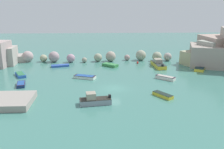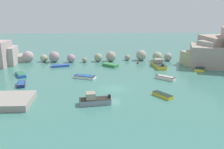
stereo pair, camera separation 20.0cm
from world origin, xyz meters
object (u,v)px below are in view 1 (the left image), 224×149
stone_dock (1,101)px  moored_boat_11 (20,75)px  moored_boat_9 (21,84)px  moored_boat_6 (110,65)px  moored_boat_10 (15,98)px  channel_buoy (138,63)px  moored_boat_3 (200,68)px  moored_boat_5 (85,77)px  moored_boat_1 (165,78)px  moored_boat_2 (95,100)px  moored_boat_7 (60,66)px  moored_boat_8 (163,95)px  moored_boat_0 (158,64)px

stone_dock → moored_boat_11: (-1.61, 14.64, -0.18)m
stone_dock → moored_boat_9: size_ratio=2.69×
moored_boat_6 → moored_boat_10: 25.10m
stone_dock → channel_buoy: 33.75m
moored_boat_3 → moored_boat_5: moored_boat_3 is taller
moored_boat_10 → stone_dock: bearing=-179.7°
moored_boat_1 → moored_boat_11: bearing=-146.6°
moored_boat_2 → moored_boat_5: (-2.28, 13.13, -0.33)m
moored_boat_5 → moored_boat_7: size_ratio=1.07×
moored_boat_8 → moored_boat_5: bearing=-164.0°
channel_buoy → moored_boat_10: size_ratio=0.20×
stone_dock → moored_boat_5: size_ratio=2.00×
moored_boat_1 → moored_boat_9: size_ratio=1.11×
moored_boat_2 → moored_boat_8: size_ratio=1.36×
moored_boat_0 → stone_dock: bearing=124.0°
channel_buoy → moored_boat_11: moored_boat_11 is taller
channel_buoy → moored_boat_11: bearing=-158.8°
moored_boat_5 → moored_boat_8: size_ratio=1.28×
moored_boat_7 → moored_boat_2: bearing=95.6°
stone_dock → moored_boat_0: bearing=37.7°
moored_boat_5 → moored_boat_6: 10.64m
moored_boat_6 → moored_boat_9: 21.17m
stone_dock → moored_boat_6: size_ratio=2.37×
stone_dock → moored_boat_6: 27.54m
moored_boat_3 → moored_boat_11: 38.29m
moored_boat_1 → moored_boat_8: moored_boat_1 is taller
stone_dock → moored_boat_10: size_ratio=3.64×
moored_boat_3 → moored_boat_6: size_ratio=1.40×
moored_boat_5 → moored_boat_9: (-11.08, -4.20, -0.01)m
channel_buoy → moored_boat_3: moored_boat_3 is taller
stone_dock → moored_boat_8: stone_dock is taller
stone_dock → moored_boat_11: 14.73m
moored_boat_1 → moored_boat_10: (-25.58, -9.38, -0.12)m
moored_boat_3 → moored_boat_10: (-35.03, -16.49, -0.11)m
channel_buoy → moored_boat_7: size_ratio=0.12×
channel_buoy → moored_boat_6: bearing=-160.1°
moored_boat_2 → moored_boat_5: bearing=-88.8°
moored_boat_11 → stone_dock: bearing=-21.0°
moored_boat_0 → moored_boat_9: size_ratio=2.02×
moored_boat_7 → moored_boat_8: size_ratio=1.19×
moored_boat_6 → moored_boat_10: moored_boat_6 is taller
moored_boat_5 → moored_boat_9: size_ratio=1.34×
moored_boat_0 → moored_boat_2: 26.06m
moored_boat_5 → moored_boat_11: moored_boat_11 is taller
moored_boat_6 → moored_boat_11: 19.70m
stone_dock → moored_boat_10: bearing=53.4°
stone_dock → moored_boat_2: moored_boat_2 is taller
moored_boat_3 → moored_boat_8: (-12.08, -16.33, -0.07)m
moored_boat_7 → moored_boat_0: bearing=163.2°
moored_boat_5 → moored_boat_10: (-9.98, -10.70, -0.07)m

